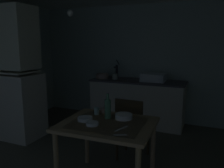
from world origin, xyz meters
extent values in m
plane|color=#595444|center=(0.00, 0.00, 0.00)|extent=(5.28, 5.28, 0.00)
cube|color=#B5C4B5|center=(0.00, 1.95, 1.18)|extent=(4.38, 0.10, 2.35)
cube|color=beige|center=(-1.64, 0.16, 0.54)|extent=(0.96, 0.57, 1.09)
cube|color=beige|center=(-1.64, 0.16, 1.67)|extent=(0.88, 0.48, 1.00)
cube|color=beige|center=(-1.64, 0.13, 1.13)|extent=(0.86, 0.51, 0.02)
cube|color=beige|center=(0.13, 1.58, 0.42)|extent=(1.80, 0.60, 0.84)
cube|color=#524A4C|center=(0.13, 1.58, 0.86)|extent=(1.83, 0.63, 0.03)
sphere|color=#2D2823|center=(-0.14, 1.27, 0.46)|extent=(0.02, 0.02, 0.02)
cube|color=white|center=(0.44, 1.58, 0.95)|extent=(0.44, 0.34, 0.15)
cube|color=black|center=(0.44, 1.58, 1.02)|extent=(0.38, 0.28, 0.01)
cylinder|color=#232328|center=(-0.33, 1.63, 1.01)|extent=(0.05, 0.05, 0.28)
cylinder|color=#232328|center=(-0.33, 1.56, 1.11)|extent=(0.03, 0.12, 0.03)
cylinder|color=#222A1D|center=(-0.33, 1.69, 1.20)|extent=(0.02, 0.16, 0.12)
cylinder|color=tan|center=(-0.61, 1.53, 0.92)|extent=(0.26, 0.26, 0.10)
cylinder|color=beige|center=(-0.33, 1.54, 0.93)|extent=(0.11, 0.11, 0.11)
cube|color=#92754E|center=(0.42, -0.51, 0.72)|extent=(1.03, 0.85, 0.04)
cube|color=white|center=(0.42, -0.51, 0.74)|extent=(0.80, 0.66, 0.00)
cylinder|color=olive|center=(-0.01, -0.87, 0.35)|extent=(0.06, 0.06, 0.70)
cylinder|color=#98724E|center=(-0.03, -0.17, 0.35)|extent=(0.06, 0.06, 0.70)
cylinder|color=#937150|center=(0.85, -0.15, 0.35)|extent=(0.06, 0.06, 0.70)
cube|color=#392815|center=(0.49, 0.20, 0.43)|extent=(0.42, 0.42, 0.03)
cube|color=#3B2C19|center=(0.48, 0.02, 0.66)|extent=(0.38, 0.04, 0.44)
cylinder|color=#392815|center=(0.67, 0.36, 0.21)|extent=(0.04, 0.04, 0.41)
cylinder|color=#392815|center=(0.33, 0.38, 0.21)|extent=(0.04, 0.04, 0.41)
cylinder|color=#392815|center=(0.65, 0.02, 0.21)|extent=(0.04, 0.04, 0.41)
cylinder|color=#392815|center=(0.31, 0.04, 0.21)|extent=(0.04, 0.04, 0.41)
cylinder|color=white|center=(0.15, -0.54, 0.76)|extent=(0.17, 0.17, 0.04)
cylinder|color=white|center=(0.53, -0.31, 0.76)|extent=(0.20, 0.20, 0.06)
cylinder|color=white|center=(0.30, -0.64, 0.75)|extent=(0.13, 0.13, 0.03)
cylinder|color=#ADD1C1|center=(0.17, -0.29, 0.78)|extent=(0.06, 0.06, 0.08)
cylinder|color=tan|center=(0.22, -0.18, 0.77)|extent=(0.08, 0.08, 0.06)
cylinder|color=#4C7F56|center=(0.36, -0.37, 0.85)|extent=(0.07, 0.07, 0.22)
cylinder|color=#4C7F56|center=(0.36, -0.37, 0.99)|extent=(0.03, 0.03, 0.07)
cube|color=silver|center=(0.62, -0.62, 0.74)|extent=(0.08, 0.19, 0.00)
cube|color=beige|center=(0.67, -0.77, 0.74)|extent=(0.12, 0.07, 0.00)
sphere|color=#F9EFCC|center=(-0.29, -0.08, 1.97)|extent=(0.08, 0.08, 0.08)
camera|label=1|loc=(1.41, -2.72, 1.61)|focal=37.11mm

